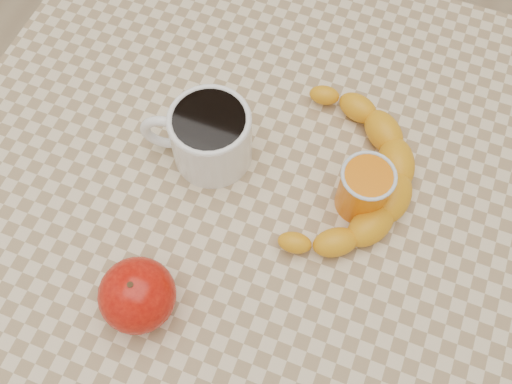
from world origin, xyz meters
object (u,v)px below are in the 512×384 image
(coffee_mug, at_px, (209,135))
(orange_juice_glass, at_px, (364,189))
(apple, at_px, (137,295))
(banana, at_px, (345,174))
(table, at_px, (256,227))

(coffee_mug, height_order, orange_juice_glass, coffee_mug)
(coffee_mug, distance_m, apple, 0.20)
(orange_juice_glass, bearing_deg, apple, -132.20)
(apple, bearing_deg, orange_juice_glass, 47.80)
(coffee_mug, height_order, apple, coffee_mug)
(orange_juice_glass, height_order, banana, orange_juice_glass)
(orange_juice_glass, xyz_separation_m, banana, (-0.03, 0.02, -0.02))
(orange_juice_glass, relative_size, banana, 0.26)
(table, bearing_deg, orange_juice_glass, 19.06)
(coffee_mug, xyz_separation_m, banana, (0.16, 0.02, -0.02))
(table, height_order, coffee_mug, coffee_mug)
(table, distance_m, apple, 0.22)
(banana, bearing_deg, orange_juice_glass, -34.86)
(orange_juice_glass, height_order, apple, apple)
(table, height_order, apple, apple)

